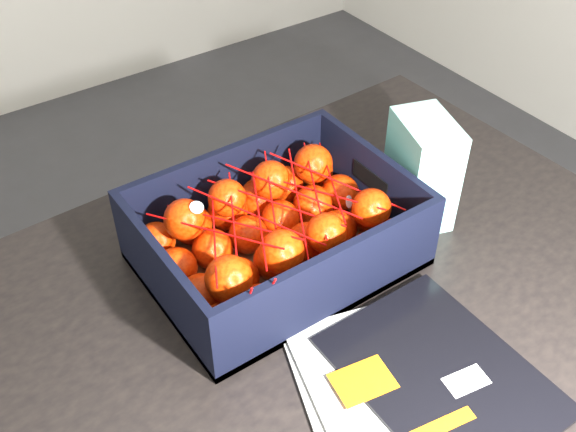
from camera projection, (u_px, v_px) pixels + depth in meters
ground at (226, 432)px, 1.65m from camera, size 3.50×3.50×0.00m
table at (290, 357)px, 1.02m from camera, size 1.23×0.84×0.75m
magazine_stack at (410, 389)px, 0.85m from camera, size 0.32×0.33×0.02m
produce_crate at (277, 240)px, 1.01m from camera, size 0.38×0.29×0.13m
clementine_heap at (276, 233)px, 1.00m from camera, size 0.36×0.27×0.11m
mesh_net at (274, 211)px, 0.96m from camera, size 0.31×0.25×0.09m
retail_carton at (422, 170)px, 1.06m from camera, size 0.11×0.14×0.18m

